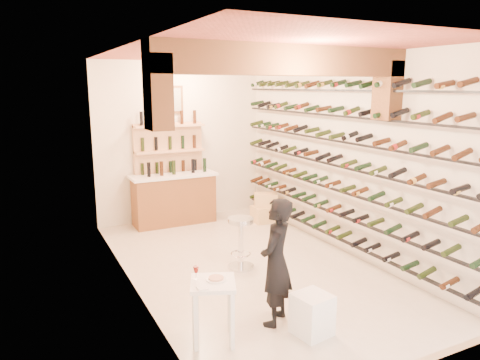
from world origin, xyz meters
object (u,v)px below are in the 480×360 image
(wine_rack, at_px, (333,160))
(person, at_px, (276,262))
(crate_lower, at_px, (266,214))
(white_stool, at_px, (312,314))
(back_counter, at_px, (174,198))
(chrome_barstool, at_px, (241,239))
(tasting_table, at_px, (213,292))

(wine_rack, relative_size, person, 3.82)
(wine_rack, bearing_deg, crate_lower, 93.90)
(person, xyz_separation_m, crate_lower, (1.90, 3.54, -0.59))
(white_stool, height_order, person, person)
(wine_rack, height_order, white_stool, wine_rack)
(back_counter, xyz_separation_m, chrome_barstool, (0.17, -2.64, -0.08))
(back_counter, distance_m, chrome_barstool, 2.65)
(wine_rack, xyz_separation_m, tasting_table, (-2.83, -1.65, -0.99))
(wine_rack, xyz_separation_m, white_stool, (-1.80, -2.02, -1.31))
(white_stool, bearing_deg, chrome_barstool, 86.20)
(person, relative_size, chrome_barstool, 1.90)
(chrome_barstool, bearing_deg, wine_rack, -0.31)
(white_stool, distance_m, person, 0.69)
(wine_rack, bearing_deg, chrome_barstool, 179.69)
(chrome_barstool, bearing_deg, person, -102.71)
(wine_rack, xyz_separation_m, back_counter, (-1.83, 2.65, -1.02))
(back_counter, height_order, white_stool, back_counter)
(white_stool, bearing_deg, tasting_table, 160.03)
(back_counter, relative_size, chrome_barstool, 2.16)
(wine_rack, height_order, back_counter, wine_rack)
(chrome_barstool, xyz_separation_m, crate_lower, (1.53, 1.91, -0.29))
(crate_lower, bearing_deg, white_stool, -112.91)
(wine_rack, height_order, tasting_table, wine_rack)
(person, distance_m, chrome_barstool, 1.69)
(back_counter, relative_size, crate_lower, 3.16)
(wine_rack, height_order, crate_lower, wine_rack)
(crate_lower, bearing_deg, wine_rack, -86.10)
(chrome_barstool, relative_size, crate_lower, 1.46)
(tasting_table, bearing_deg, white_stool, 2.42)
(back_counter, bearing_deg, crate_lower, -23.08)
(tasting_table, bearing_deg, back_counter, 99.29)
(person, bearing_deg, white_stool, 78.81)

